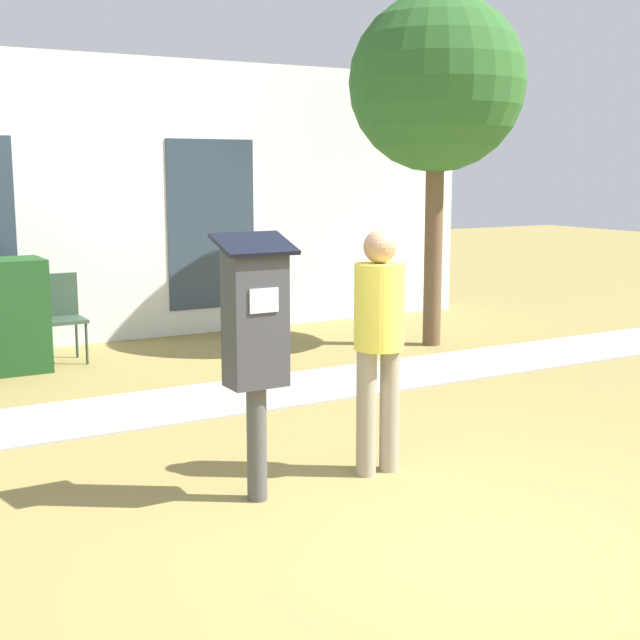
% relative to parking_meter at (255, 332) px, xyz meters
% --- Properties ---
extents(ground_plane, '(40.00, 40.00, 0.00)m').
position_rel_parking_meter_xyz_m(ground_plane, '(0.58, -1.25, -1.02)').
color(ground_plane, olive).
extents(sidewalk, '(12.00, 1.10, 0.02)m').
position_rel_parking_meter_xyz_m(sidewalk, '(0.58, 2.27, -1.01)').
color(sidewalk, '#A3A099').
rests_on(sidewalk, ground).
extents(building_facade, '(10.00, 0.26, 3.20)m').
position_rel_parking_meter_xyz_m(building_facade, '(0.58, 5.39, 0.58)').
color(building_facade, white).
rests_on(building_facade, ground).
extents(parking_meter, '(0.44, 0.31, 1.59)m').
position_rel_parking_meter_xyz_m(parking_meter, '(0.00, 0.00, 0.00)').
color(parking_meter, '#4C4C4C').
rests_on(parking_meter, ground).
extents(person_standing, '(0.32, 0.32, 1.58)m').
position_rel_parking_meter_xyz_m(person_standing, '(0.89, 0.04, -0.09)').
color(person_standing, gray).
rests_on(person_standing, ground).
extents(outdoor_chair_middle, '(0.44, 0.44, 0.90)m').
position_rel_parking_meter_xyz_m(outdoor_chair_middle, '(-0.04, 4.51, -0.49)').
color(outdoor_chair_middle, '#334738').
rests_on(outdoor_chair_middle, ground).
extents(tree, '(1.90, 1.90, 3.82)m').
position_rel_parking_meter_xyz_m(tree, '(3.79, 3.32, 1.83)').
color(tree, brown).
rests_on(tree, ground).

